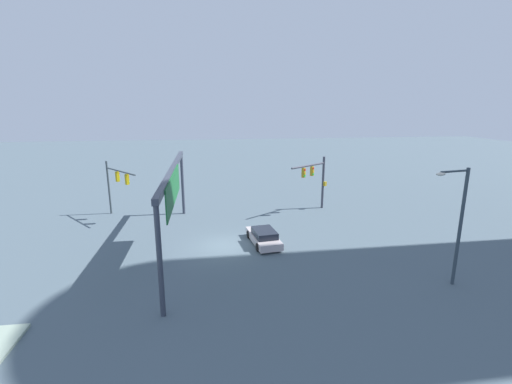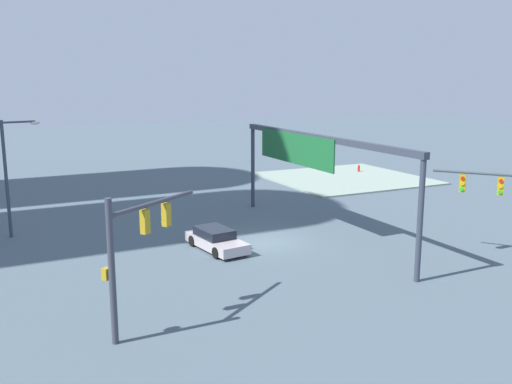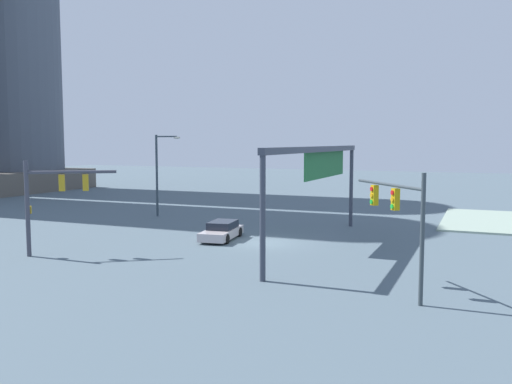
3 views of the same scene
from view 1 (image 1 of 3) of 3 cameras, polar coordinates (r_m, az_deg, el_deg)
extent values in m
plane|color=#4B5C66|center=(27.95, -4.94, -8.57)|extent=(183.05, 183.05, 0.00)
cylinder|color=#3A3C49|center=(37.81, 10.73, 1.50)|extent=(0.25, 0.25, 5.48)
cylinder|color=#3A3C49|center=(35.49, 8.46, 4.22)|extent=(2.99, 4.19, 0.19)
cube|color=#AF8C1B|center=(36.04, 9.00, 3.35)|extent=(0.40, 0.41, 0.95)
cylinder|color=red|center=(35.89, 9.22, 3.77)|extent=(0.16, 0.20, 0.20)
cylinder|color=orange|center=(35.94, 9.20, 3.30)|extent=(0.16, 0.20, 0.20)
cylinder|color=green|center=(36.00, 9.18, 2.83)|extent=(0.16, 0.20, 0.20)
cube|color=#AF8C1B|center=(35.03, 7.66, 3.10)|extent=(0.40, 0.41, 0.95)
cylinder|color=red|center=(34.88, 7.88, 3.54)|extent=(0.16, 0.20, 0.20)
cylinder|color=orange|center=(34.94, 7.86, 3.05)|extent=(0.16, 0.20, 0.20)
cylinder|color=green|center=(34.99, 7.85, 2.57)|extent=(0.16, 0.20, 0.20)
cube|color=#AF8C1B|center=(37.68, 11.04, 1.30)|extent=(0.37, 0.38, 0.44)
cylinder|color=#364046|center=(38.07, -22.60, 0.65)|extent=(0.18, 0.18, 5.34)
cylinder|color=#364046|center=(35.20, -21.03, 3.13)|extent=(4.44, 3.58, 0.14)
cube|color=#B4970D|center=(35.90, -21.41, 2.32)|extent=(0.41, 0.40, 0.95)
cylinder|color=red|center=(35.91, -21.22, 2.82)|extent=(0.19, 0.17, 0.20)
cylinder|color=orange|center=(35.96, -21.18, 2.35)|extent=(0.19, 0.17, 0.20)
cylinder|color=green|center=(36.02, -21.14, 1.88)|extent=(0.19, 0.17, 0.20)
cube|color=#B4970D|center=(34.22, -20.05, 1.92)|extent=(0.41, 0.40, 0.95)
cylinder|color=red|center=(34.23, -19.85, 2.44)|extent=(0.19, 0.17, 0.20)
cylinder|color=orange|center=(34.29, -19.81, 1.95)|extent=(0.19, 0.17, 0.20)
cylinder|color=green|center=(34.35, -19.77, 1.46)|extent=(0.19, 0.17, 0.20)
cylinder|color=#313F49|center=(24.06, 29.99, -5.05)|extent=(0.20, 0.20, 7.17)
cylinder|color=#313F49|center=(22.59, 29.36, 2.93)|extent=(0.45, 1.92, 0.12)
ellipsoid|color=silver|center=(21.91, 27.61, 2.58)|extent=(0.40, 0.64, 0.20)
cylinder|color=#343A48|center=(35.80, -11.73, 1.14)|extent=(0.28, 0.28, 5.93)
cylinder|color=#343A48|center=(18.61, -15.22, -10.89)|extent=(0.28, 0.28, 5.93)
cube|color=#343A48|center=(26.35, -13.27, 3.59)|extent=(18.49, 0.35, 0.35)
cube|color=#1A622F|center=(24.12, -13.15, 0.44)|extent=(9.07, 0.08, 1.95)
cube|color=#BAAEB0|center=(28.11, 1.20, -7.43)|extent=(4.69, 2.36, 0.55)
cube|color=black|center=(27.68, 1.37, -6.61)|extent=(2.53, 1.86, 0.50)
cylinder|color=black|center=(29.20, -1.16, -6.85)|extent=(0.66, 0.30, 0.64)
cylinder|color=black|center=(29.63, 1.97, -6.54)|extent=(0.66, 0.30, 0.64)
cylinder|color=black|center=(26.70, 0.34, -8.87)|extent=(0.66, 0.30, 0.64)
cylinder|color=black|center=(27.16, 3.75, -8.49)|extent=(0.66, 0.30, 0.64)
camera|label=2|loc=(56.88, 8.46, 12.54)|focal=39.60mm
camera|label=3|loc=(59.27, -19.76, 8.99)|focal=37.75mm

